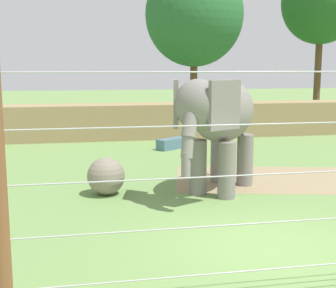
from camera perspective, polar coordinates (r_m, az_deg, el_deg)
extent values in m
plane|color=#6B8E4C|center=(9.40, 11.98, -11.94)|extent=(120.00, 120.00, 0.00)
cube|color=#937F5B|center=(14.59, 12.31, -4.19)|extent=(6.32, 4.67, 0.01)
cube|color=#997F56|center=(22.44, -1.69, 2.90)|extent=(36.00, 1.80, 1.64)
cylinder|color=gray|center=(12.16, 7.22, -3.21)|extent=(0.47, 0.47, 1.49)
cylinder|color=gray|center=(12.45, 3.69, -2.85)|extent=(0.47, 0.47, 1.49)
cylinder|color=gray|center=(13.56, 9.43, -1.93)|extent=(0.47, 0.47, 1.49)
cylinder|color=gray|center=(13.83, 6.21, -1.64)|extent=(0.47, 0.47, 1.49)
ellipsoid|color=gray|center=(12.77, 6.81, 4.07)|extent=(2.87, 3.09, 1.70)
ellipsoid|color=gray|center=(11.15, 3.71, 4.86)|extent=(1.57, 1.55, 1.23)
cube|color=gray|center=(11.01, 6.98, 4.75)|extent=(0.90, 0.53, 1.17)
cube|color=gray|center=(11.51, 1.01, 5.03)|extent=(0.32, 0.95, 1.17)
cylinder|color=gray|center=(10.78, 2.71, 2.37)|extent=(0.59, 0.62, 0.66)
cylinder|color=gray|center=(10.73, 2.41, -0.18)|extent=(0.45, 0.47, 0.62)
cylinder|color=gray|center=(10.74, 2.20, -2.55)|extent=(0.30, 0.30, 0.58)
cylinder|color=gray|center=(14.23, 8.98, 4.14)|extent=(0.28, 0.32, 0.85)
sphere|color=gray|center=(12.56, -7.63, -3.93)|extent=(1.01, 1.01, 1.01)
cylinder|color=#B7B7BC|center=(7.22, 19.51, -13.71)|extent=(9.98, 0.02, 0.02)
cylinder|color=#B7B7BC|center=(6.99, 19.83, -8.58)|extent=(9.98, 0.02, 0.02)
cube|color=slate|center=(19.36, 0.49, 0.05)|extent=(1.43, 1.21, 0.44)
cylinder|color=brown|center=(28.88, 3.17, 6.68)|extent=(0.44, 0.44, 3.96)
ellipsoid|color=#286633|center=(29.00, 3.25, 15.58)|extent=(5.90, 5.90, 6.20)
cylinder|color=brown|center=(32.51, 17.87, 7.76)|extent=(0.44, 0.44, 5.32)
ellipsoid|color=#235B23|center=(32.76, 18.32, 16.21)|extent=(5.08, 5.08, 5.34)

